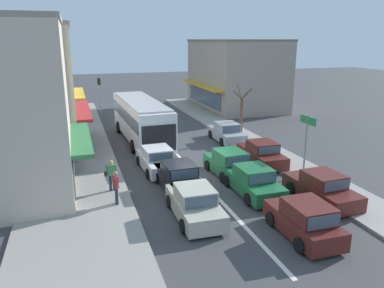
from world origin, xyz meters
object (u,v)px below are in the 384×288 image
object	(u,v)px
sedan_queue_far_back	(253,181)
pedestrian_with_handbag_near	(111,173)
hatchback_behind_bus_mid	(228,164)
parked_sedan_kerb_front	(322,188)
parked_sedan_kerb_second	(262,154)
sedan_adjacent_lane_trail	(157,160)
sedan_queue_gap_filler	(179,177)
city_bus	(141,118)
directional_road_sign	(307,131)
sedan_adjacent_lane_lead	(195,204)
hatchback_behind_bus_near	(304,220)
street_tree_right	(241,114)
pedestrian_browsing_midblock	(116,186)
parked_sedan_kerb_third	(226,133)
traffic_light_downstreet	(99,92)

from	to	relation	value
sedan_queue_far_back	pedestrian_with_handbag_near	size ratio (longest dim) A/B	2.58
hatchback_behind_bus_mid	parked_sedan_kerb_front	world-z (taller)	hatchback_behind_bus_mid
hatchback_behind_bus_mid	pedestrian_with_handbag_near	bearing A→B (deg)	-174.91
parked_sedan_kerb_second	sedan_adjacent_lane_trail	bearing A→B (deg)	173.78
sedan_queue_gap_filler	sedan_queue_far_back	bearing A→B (deg)	-26.26
sedan_queue_far_back	city_bus	bearing A→B (deg)	106.75
directional_road_sign	sedan_queue_far_back	bearing A→B (deg)	-159.44
parked_sedan_kerb_second	pedestrian_with_handbag_near	world-z (taller)	pedestrian_with_handbag_near
sedan_adjacent_lane_lead	directional_road_sign	bearing A→B (deg)	22.28
hatchback_behind_bus_near	pedestrian_with_handbag_near	distance (m)	9.73
street_tree_right	pedestrian_browsing_midblock	world-z (taller)	street_tree_right
parked_sedan_kerb_second	sedan_queue_gap_filler	bearing A→B (deg)	-158.07
sedan_queue_far_back	parked_sedan_kerb_front	distance (m)	3.36
city_bus	sedan_queue_gap_filler	size ratio (longest dim) A/B	2.57
sedan_adjacent_lane_lead	parked_sedan_kerb_second	bearing A→B (deg)	42.39
sedan_adjacent_lane_trail	sedan_queue_far_back	xyz separation A→B (m)	(3.92, -4.92, 0.00)
sedan_adjacent_lane_trail	hatchback_behind_bus_near	world-z (taller)	hatchback_behind_bus_near
parked_sedan_kerb_third	pedestrian_browsing_midblock	distance (m)	13.46
hatchback_behind_bus_near	sedan_queue_gap_filler	size ratio (longest dim) A/B	0.87
sedan_queue_far_back	traffic_light_downstreet	world-z (taller)	traffic_light_downstreet
traffic_light_downstreet	street_tree_right	bearing A→B (deg)	-44.56
sedan_queue_gap_filler	parked_sedan_kerb_second	world-z (taller)	same
traffic_light_downstreet	sedan_adjacent_lane_trail	bearing A→B (deg)	-82.22
hatchback_behind_bus_mid	parked_sedan_kerb_front	size ratio (longest dim) A/B	0.88
city_bus	hatchback_behind_bus_near	world-z (taller)	city_bus
sedan_adjacent_lane_lead	sedan_adjacent_lane_trail	bearing A→B (deg)	92.13
parked_sedan_kerb_front	pedestrian_browsing_midblock	world-z (taller)	pedestrian_browsing_midblock
parked_sedan_kerb_third	sedan_adjacent_lane_trail	bearing A→B (deg)	-142.72
hatchback_behind_bus_mid	hatchback_behind_bus_near	size ratio (longest dim) A/B	1.01
sedan_adjacent_lane_trail	directional_road_sign	distance (m)	8.92
hatchback_behind_bus_near	parked_sedan_kerb_front	size ratio (longest dim) A/B	0.87
traffic_light_downstreet	pedestrian_with_handbag_near	xyz separation A→B (m)	(-0.87, -18.02, -1.79)
parked_sedan_kerb_front	directional_road_sign	world-z (taller)	directional_road_sign
traffic_light_downstreet	city_bus	bearing A→B (deg)	-73.80
sedan_queue_gap_filler	pedestrian_with_handbag_near	xyz separation A→B (m)	(-3.43, 0.58, 0.40)
parked_sedan_kerb_front	pedestrian_browsing_midblock	xyz separation A→B (m)	(-9.67, 2.39, 0.40)
sedan_queue_far_back	directional_road_sign	bearing A→B (deg)	20.56
sedan_adjacent_lane_lead	hatchback_behind_bus_near	size ratio (longest dim) A/B	1.14
sedan_adjacent_lane_trail	sedan_adjacent_lane_lead	distance (m)	6.58
city_bus	sedan_queue_gap_filler	bearing A→B (deg)	-89.24
parked_sedan_kerb_front	pedestrian_with_handbag_near	distance (m)	10.56
pedestrian_with_handbag_near	parked_sedan_kerb_third	bearing A→B (deg)	38.67
hatchback_behind_bus_near	sedan_adjacent_lane_lead	bearing A→B (deg)	141.35
sedan_adjacent_lane_trail	parked_sedan_kerb_front	distance (m)	9.55
sedan_queue_far_back	directional_road_sign	xyz separation A→B (m)	(4.07, 1.53, 2.01)
sedan_adjacent_lane_trail	sedan_queue_gap_filler	distance (m)	3.25
sedan_queue_gap_filler	hatchback_behind_bus_near	bearing A→B (deg)	-61.24
traffic_light_downstreet	pedestrian_with_handbag_near	bearing A→B (deg)	-92.75
city_bus	sedan_queue_far_back	size ratio (longest dim) A/B	2.60
parked_sedan_kerb_third	pedestrian_with_handbag_near	size ratio (longest dim) A/B	2.59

